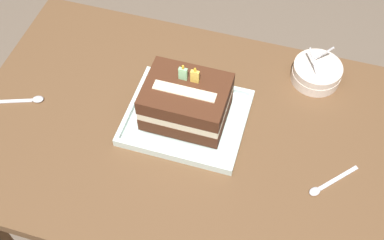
{
  "coord_description": "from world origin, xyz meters",
  "views": [
    {
      "loc": [
        0.18,
        -0.67,
        1.8
      ],
      "look_at": [
        -0.02,
        0.02,
        0.8
      ],
      "focal_mm": 45.19,
      "sensor_mm": 36.0,
      "label": 1
    }
  ],
  "objects": [
    {
      "name": "dining_table",
      "position": [
        0.0,
        0.0,
        0.66
      ],
      "size": [
        1.21,
        0.74,
        0.77
      ],
      "color": "brown",
      "rests_on": "ground_plane"
    },
    {
      "name": "foil_tray",
      "position": [
        -0.04,
        0.03,
        0.78
      ],
      "size": [
        0.31,
        0.26,
        0.02
      ],
      "color": "silver",
      "rests_on": "dining_table"
    },
    {
      "name": "serving_spoon_near_tray",
      "position": [
        0.33,
        -0.06,
        0.77
      ],
      "size": [
        0.11,
        0.12,
        0.01
      ],
      "color": "silver",
      "rests_on": "dining_table"
    },
    {
      "name": "bowl_stack",
      "position": [
        0.26,
        0.27,
        0.8
      ],
      "size": [
        0.14,
        0.14,
        0.11
      ],
      "color": "silver",
      "rests_on": "dining_table"
    },
    {
      "name": "serving_spoon_by_bowls",
      "position": [
        -0.46,
        -0.03,
        0.77
      ],
      "size": [
        0.13,
        0.06,
        0.01
      ],
      "color": "silver",
      "rests_on": "dining_table"
    },
    {
      "name": "birthday_cake",
      "position": [
        -0.04,
        0.03,
        0.85
      ],
      "size": [
        0.21,
        0.16,
        0.16
      ],
      "color": "#482616",
      "rests_on": "foil_tray"
    }
  ]
}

